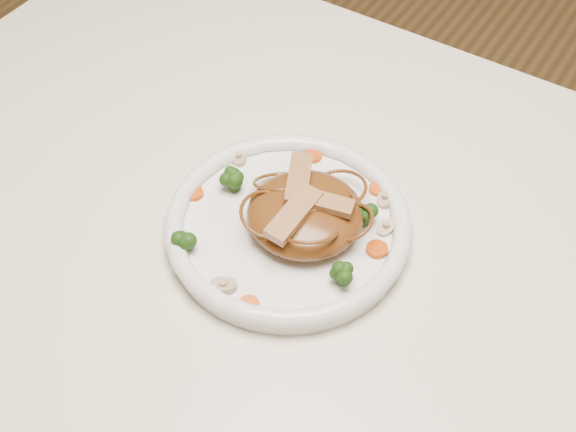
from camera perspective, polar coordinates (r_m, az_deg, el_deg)
The scene contains 19 objects.
table at distance 0.85m, azimuth 2.80°, elevation -7.62°, with size 1.20×0.80×0.75m.
plate at distance 0.79m, azimuth -0.00°, elevation -1.04°, with size 0.25×0.25×0.02m, color white.
noodle_mound at distance 0.77m, azimuth 1.31°, elevation 0.18°, with size 0.12×0.12×0.04m, color #5D2C11.
chicken_a at distance 0.75m, azimuth 2.75°, elevation 1.07°, with size 0.06×0.02×0.01m, color #AE7F52.
chicken_b at distance 0.77m, azimuth 0.81°, elevation 2.81°, with size 0.07×0.02×0.01m, color #AE7F52.
chicken_c at distance 0.74m, azimuth 0.45°, elevation 0.15°, with size 0.07×0.02×0.01m, color #AE7F52.
broccoli_0 at distance 0.77m, azimuth 5.74°, elevation 0.24°, with size 0.03×0.03×0.03m, color #1F460E, non-canonical shape.
broccoli_1 at distance 0.80m, azimuth -4.13°, elevation 2.94°, with size 0.03×0.03×0.03m, color #1F460E, non-canonical shape.
broccoli_2 at distance 0.76m, azimuth -7.92°, elevation -1.66°, with size 0.03×0.03×0.03m, color #1F460E, non-canonical shape.
broccoli_3 at distance 0.73m, azimuth 4.30°, elevation -4.24°, with size 0.03×0.03×0.03m, color #1F460E, non-canonical shape.
carrot_0 at distance 0.82m, azimuth 6.86°, elevation 2.08°, with size 0.02×0.02×0.01m, color #B33A06.
carrot_1 at distance 0.81m, azimuth -7.12°, elevation 1.71°, with size 0.02×0.02×0.01m, color #B33A06.
carrot_2 at distance 0.76m, azimuth 6.79°, elevation -2.51°, with size 0.02×0.02×0.01m, color #B33A06.
carrot_3 at distance 0.85m, azimuth 1.92°, elevation 4.59°, with size 0.02×0.02×0.01m, color #B33A06.
carrot_4 at distance 0.72m, azimuth -3.00°, elevation -6.83°, with size 0.02×0.02×0.01m, color #B33A06.
mushroom_0 at distance 0.73m, azimuth -4.92°, elevation -5.28°, with size 0.03×0.03×0.01m, color #CAB298.
mushroom_1 at distance 0.78m, azimuth 7.44°, elevation -0.91°, with size 0.02×0.02×0.01m, color #CAB298.
mushroom_2 at distance 0.84m, azimuth -3.74°, elevation 4.38°, with size 0.02×0.02×0.01m, color #CAB298.
mushroom_3 at distance 0.81m, azimuth 7.40°, elevation 1.27°, with size 0.02×0.02×0.01m, color #CAB298.
Camera 1 is at (0.21, -0.41, 1.37)m, focal length 46.82 mm.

